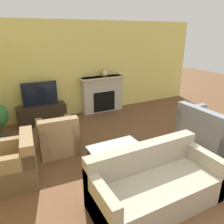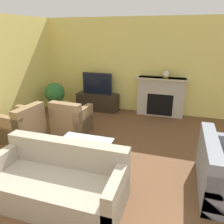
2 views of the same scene
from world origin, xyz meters
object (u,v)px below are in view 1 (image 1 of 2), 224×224
(tv, at_px, (40,94))
(armchair_by_window, at_px, (14,166))
(coffee_table, at_px, (116,149))
(couch_sectional, at_px, (154,185))
(armchair_accent, at_px, (58,138))
(couch_loveseat, at_px, (210,130))
(mantel_clock, at_px, (105,72))

(tv, height_order, armchair_by_window, tv)
(armchair_by_window, xyz_separation_m, coffee_table, (1.71, -0.39, 0.06))
(couch_sectional, distance_m, armchair_accent, 2.26)
(tv, xyz_separation_m, couch_loveseat, (3.18, -2.88, -0.54))
(couch_loveseat, distance_m, armchair_by_window, 4.12)
(couch_sectional, bearing_deg, couch_loveseat, 22.04)
(tv, xyz_separation_m, armchair_accent, (-0.01, -1.73, -0.53))
(armchair_by_window, distance_m, armchair_accent, 1.10)
(coffee_table, bearing_deg, mantel_clock, 67.75)
(couch_sectional, bearing_deg, coffee_table, 93.32)
(couch_sectional, relative_size, couch_loveseat, 1.38)
(armchair_accent, relative_size, mantel_clock, 3.57)
(armchair_by_window, xyz_separation_m, armchair_accent, (0.90, 0.64, 0.00))
(mantel_clock, bearing_deg, couch_loveseat, -68.35)
(coffee_table, bearing_deg, armchair_accent, 128.20)
(couch_sectional, xyz_separation_m, armchair_accent, (-0.87, 2.09, 0.02))
(armchair_accent, distance_m, coffee_table, 1.31)
(tv, bearing_deg, couch_loveseat, -42.12)
(tv, height_order, armchair_accent, tv)
(armchair_accent, xyz_separation_m, mantel_clock, (1.99, 1.87, 0.92))
(couch_sectional, xyz_separation_m, mantel_clock, (1.12, 3.96, 0.93))
(couch_sectional, height_order, couch_loveseat, same)
(mantel_clock, bearing_deg, armchair_accent, -136.84)
(tv, bearing_deg, coffee_table, -73.86)
(armchair_accent, bearing_deg, mantel_clock, -133.04)
(couch_sectional, height_order, mantel_clock, mantel_clock)
(coffee_table, height_order, mantel_clock, mantel_clock)
(armchair_by_window, bearing_deg, armchair_accent, 131.82)
(tv, height_order, couch_loveseat, tv)
(couch_loveseat, xyz_separation_m, armchair_by_window, (-4.09, 0.51, 0.01))
(tv, height_order, couch_sectional, tv)
(couch_loveseat, height_order, coffee_table, couch_loveseat)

